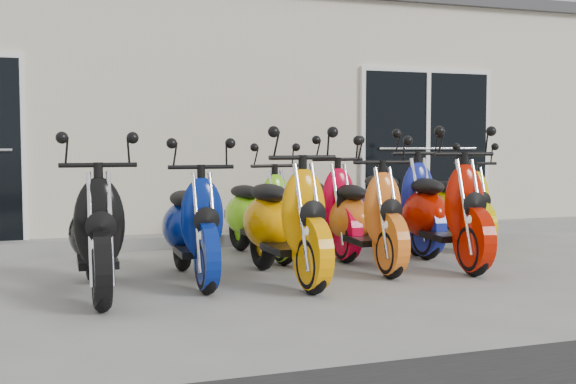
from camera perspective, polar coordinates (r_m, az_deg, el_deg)
name	(u,v)px	position (r m, az deg, el deg)	size (l,w,h in m)	color
ground	(308,270)	(7.32, 1.56, -6.18)	(80.00, 80.00, 0.00)	gray
building	(198,123)	(12.21, -7.16, 5.41)	(14.00, 6.00, 3.20)	beige
roof_cap	(197,22)	(12.37, -7.23, 13.21)	(14.20, 6.20, 0.16)	#3F3F42
front_step	(251,238)	(9.20, -2.92, -3.61)	(14.00, 0.40, 0.15)	gray
door_right	(426,144)	(10.29, 10.88, 3.74)	(2.02, 0.08, 2.22)	black
scooter_front_black	(96,214)	(6.25, -14.91, -1.69)	(0.68, 1.86, 1.38)	black
scooter_front_blue	(192,210)	(6.71, -7.56, -1.41)	(0.65, 1.80, 1.33)	navy
scooter_front_orange_a	(284,204)	(6.67, -0.29, -0.97)	(0.70, 1.94, 1.43)	#FB9A00
scooter_front_orange_b	(365,202)	(7.39, 6.07, -0.79)	(0.67, 1.84, 1.36)	orange
scooter_front_red	(443,196)	(7.70, 12.11, -0.31)	(0.71, 1.97, 1.45)	#B31100
scooter_back_green	(259,200)	(8.04, -2.29, -0.65)	(0.63, 1.74, 1.28)	#79D914
scooter_back_red	(322,195)	(8.23, 2.71, -0.26)	(0.67, 1.85, 1.36)	red
scooter_back_blue	(398,190)	(8.58, 8.66, 0.12)	(0.71, 1.95, 1.44)	#152198
scooter_back_yellow	(459,195)	(9.13, 13.36, -0.20)	(0.63, 1.74, 1.28)	#E5D100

